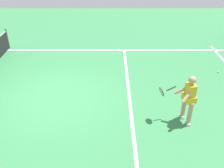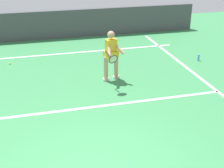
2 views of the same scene
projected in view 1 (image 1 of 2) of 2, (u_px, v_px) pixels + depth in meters
The scene contains 6 objects.
ground_plane at pixel (56, 96), 8.88m from camera, with size 24.82×24.82×0.00m, color #38844C.
service_line_marking at pixel (129, 96), 8.88m from camera, with size 8.23×0.10×0.01m, color white.
sideline_right_marking at pixel (72, 50), 12.41m from camera, with size 0.10×17.09×0.01m, color white.
tennis_player at pixel (188, 98), 7.28m from camera, with size 0.67×1.07×1.55m.
tennis_ball_near at pixel (32, 52), 12.13m from camera, with size 0.07×0.07×0.07m, color #D1E533.
tennis_ball_mid at pixel (218, 72), 10.37m from camera, with size 0.07×0.07×0.07m, color #D1E533.
Camera 1 is at (-7.41, -1.96, 4.90)m, focal length 40.33 mm.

